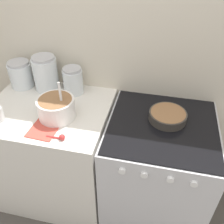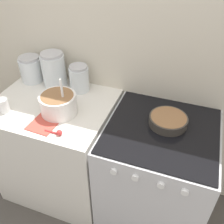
{
  "view_description": "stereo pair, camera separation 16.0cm",
  "coord_description": "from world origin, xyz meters",
  "px_view_note": "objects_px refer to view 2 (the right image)",
  "views": [
    {
      "loc": [
        0.32,
        -0.89,
        1.92
      ],
      "look_at": [
        0.04,
        0.34,
        0.94
      ],
      "focal_mm": 40.0,
      "sensor_mm": 36.0,
      "label": 1
    },
    {
      "loc": [
        0.47,
        -0.85,
        1.92
      ],
      "look_at": [
        0.04,
        0.34,
        0.94
      ],
      "focal_mm": 40.0,
      "sensor_mm": 36.0,
      "label": 2
    }
  ],
  "objects_px": {
    "baking_pan": "(168,120)",
    "storage_jar_middle": "(54,72)",
    "storage_jar_left": "(31,70)",
    "storage_jar_right": "(79,80)",
    "tin_can": "(3,106)",
    "stove": "(155,175)",
    "mixing_bowl": "(58,103)"
  },
  "relations": [
    {
      "from": "baking_pan",
      "to": "storage_jar_left",
      "type": "height_order",
      "value": "storage_jar_left"
    },
    {
      "from": "baking_pan",
      "to": "mixing_bowl",
      "type": "bearing_deg",
      "value": -169.86
    },
    {
      "from": "mixing_bowl",
      "to": "storage_jar_left",
      "type": "distance_m",
      "value": 0.51
    },
    {
      "from": "mixing_bowl",
      "to": "storage_jar_middle",
      "type": "distance_m",
      "value": 0.37
    },
    {
      "from": "tin_can",
      "to": "storage_jar_right",
      "type": "bearing_deg",
      "value": 49.74
    },
    {
      "from": "mixing_bowl",
      "to": "storage_jar_right",
      "type": "height_order",
      "value": "mixing_bowl"
    },
    {
      "from": "storage_jar_middle",
      "to": "storage_jar_right",
      "type": "height_order",
      "value": "storage_jar_middle"
    },
    {
      "from": "storage_jar_middle",
      "to": "tin_can",
      "type": "distance_m",
      "value": 0.45
    },
    {
      "from": "baking_pan",
      "to": "storage_jar_right",
      "type": "distance_m",
      "value": 0.72
    },
    {
      "from": "storage_jar_left",
      "to": "storage_jar_middle",
      "type": "relative_size",
      "value": 0.76
    },
    {
      "from": "baking_pan",
      "to": "storage_jar_right",
      "type": "relative_size",
      "value": 1.2
    },
    {
      "from": "tin_can",
      "to": "baking_pan",
      "type": "bearing_deg",
      "value": 12.97
    },
    {
      "from": "tin_can",
      "to": "mixing_bowl",
      "type": "bearing_deg",
      "value": 18.44
    },
    {
      "from": "storage_jar_left",
      "to": "storage_jar_middle",
      "type": "bearing_deg",
      "value": 0.0
    },
    {
      "from": "baking_pan",
      "to": "storage_jar_left",
      "type": "bearing_deg",
      "value": 170.91
    },
    {
      "from": "storage_jar_left",
      "to": "storage_jar_middle",
      "type": "distance_m",
      "value": 0.21
    },
    {
      "from": "storage_jar_left",
      "to": "tin_can",
      "type": "xyz_separation_m",
      "value": [
        0.06,
        -0.42,
        -0.04
      ]
    },
    {
      "from": "storage_jar_right",
      "to": "storage_jar_middle",
      "type": "bearing_deg",
      "value": 180.0
    },
    {
      "from": "stove",
      "to": "storage_jar_left",
      "type": "distance_m",
      "value": 1.24
    },
    {
      "from": "mixing_bowl",
      "to": "storage_jar_left",
      "type": "relative_size",
      "value": 1.32
    },
    {
      "from": "baking_pan",
      "to": "storage_jar_middle",
      "type": "xyz_separation_m",
      "value": [
        -0.91,
        0.18,
        0.08
      ]
    },
    {
      "from": "storage_jar_middle",
      "to": "mixing_bowl",
      "type": "bearing_deg",
      "value": -56.25
    },
    {
      "from": "mixing_bowl",
      "to": "baking_pan",
      "type": "relative_size",
      "value": 1.11
    },
    {
      "from": "storage_jar_middle",
      "to": "tin_can",
      "type": "xyz_separation_m",
      "value": [
        -0.15,
        -0.42,
        -0.06
      ]
    },
    {
      "from": "stove",
      "to": "mixing_bowl",
      "type": "xyz_separation_m",
      "value": [
        -0.68,
        -0.07,
        0.52
      ]
    },
    {
      "from": "mixing_bowl",
      "to": "baking_pan",
      "type": "xyz_separation_m",
      "value": [
        0.7,
        0.13,
        -0.05
      ]
    },
    {
      "from": "stove",
      "to": "mixing_bowl",
      "type": "distance_m",
      "value": 0.86
    },
    {
      "from": "mixing_bowl",
      "to": "storage_jar_left",
      "type": "height_order",
      "value": "mixing_bowl"
    },
    {
      "from": "storage_jar_right",
      "to": "tin_can",
      "type": "bearing_deg",
      "value": -130.26
    },
    {
      "from": "storage_jar_middle",
      "to": "storage_jar_left",
      "type": "bearing_deg",
      "value": 180.0
    },
    {
      "from": "mixing_bowl",
      "to": "tin_can",
      "type": "xyz_separation_m",
      "value": [
        -0.35,
        -0.12,
        -0.03
      ]
    },
    {
      "from": "baking_pan",
      "to": "storage_jar_middle",
      "type": "bearing_deg",
      "value": 168.86
    }
  ]
}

